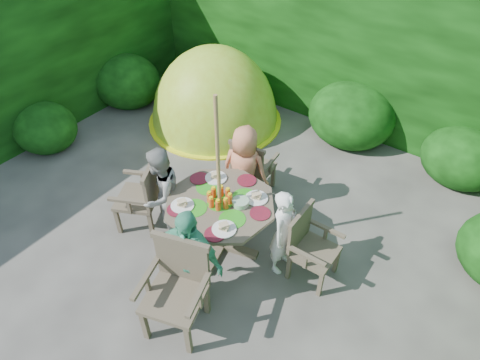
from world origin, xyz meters
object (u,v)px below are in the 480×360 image
Objects in this scene: child_right at (284,233)px; dome_tent at (215,121)px; garden_chair_back at (252,167)px; child_back at (245,170)px; patio_table at (221,210)px; child_front at (190,258)px; garden_chair_right at (309,245)px; child_left at (161,194)px; garden_chair_front at (177,286)px; garden_chair_left at (143,195)px; parasol_pole at (219,182)px.

dome_tent is at bearing 51.48° from child_right.
child_back is at bearing 99.66° from garden_chair_back.
patio_table is 0.80m from child_front.
garden_chair_right is 0.69× the size of child_left.
child_back is at bearing 58.29° from child_right.
patio_table is 0.80m from child_left.
child_back is (-1.26, 0.48, 0.18)m from garden_chair_right.
garden_chair_right is at bearing 42.04° from garden_chair_front.
garden_chair_back is at bearing 122.33° from garden_chair_left.
garden_chair_back is (0.78, 1.32, -0.03)m from garden_chair_left.
garden_chair_back is 0.86× the size of garden_chair_front.
garden_chair_right is at bearing 145.37° from child_back.
patio_table is 0.80m from child_back.
garden_chair_left is 1.35m from child_back.
patio_table is 1.21× the size of child_front.
dome_tent is at bearing -54.52° from child_back.
garden_chair_back is 0.78× the size of child_right.
child_right is at bearing 134.01° from garden_chair_back.
garden_chair_front reaches higher than garden_chair_back.
garden_chair_left is at bearing 102.72° from child_right.
garden_chair_front is at bearing 38.32° from child_left.
patio_table is 1.11m from garden_chair_left.
child_right is 1.60m from child_left.
patio_table is at bearing 103.21° from child_right.
dome_tent reaches higher than garden_chair_left.
dome_tent is at bearing 117.17° from child_front.
child_back is at bearing 104.45° from parasol_pole.
parasol_pole reaches higher than child_back.
garden_chair_right is at bearing 15.37° from patio_table.
garden_chair_front is 0.78× the size of child_front.
garden_chair_front is at bearing 148.58° from garden_chair_right.
child_front is (-0.86, -1.07, 0.20)m from garden_chair_right.
child_back reaches higher than garden_chair_right.
garden_chair_front is (-0.80, -1.35, 0.09)m from garden_chair_right.
patio_table is 1.70× the size of garden_chair_left.
parasol_pole is 1.62× the size of child_front.
parasol_pole is 1.87× the size of child_right.
parasol_pole is (-0.00, -0.00, 0.44)m from patio_table.
child_right is at bearing 14.45° from parasol_pole.
garden_chair_front is (0.26, -1.06, -0.10)m from patio_table.
dome_tent is (-1.71, 1.48, -0.66)m from child_back.
garden_chair_front is 0.81× the size of child_back.
child_front is (-0.58, -0.97, 0.09)m from child_right.
patio_table is 1.09m from garden_chair_front.
garden_chair_right is at bearing 77.45° from garden_chair_left.
child_front is (0.97, -0.58, 0.03)m from child_left.
child_left reaches higher than patio_table.
garden_chair_front is 0.37× the size of dome_tent.
garden_chair_right is 0.84× the size of garden_chair_front.
child_right is (0.51, 1.25, 0.02)m from garden_chair_front.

